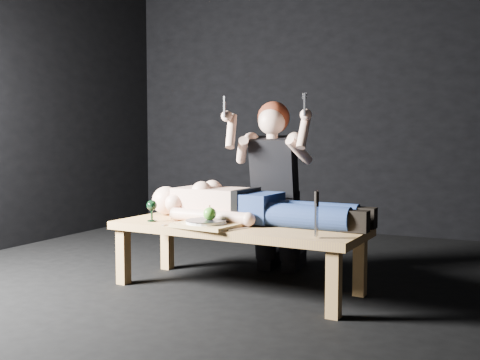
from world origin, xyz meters
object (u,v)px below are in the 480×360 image
(serving_tray, at_px, (206,225))
(goblet, at_px, (152,211))
(table, at_px, (237,257))
(kneeling_woman, at_px, (277,186))
(lying_man, at_px, (254,202))
(carving_knife, at_px, (316,215))

(serving_tray, xyz_separation_m, goblet, (-0.47, 0.06, 0.06))
(table, distance_m, serving_tray, 0.33)
(kneeling_woman, relative_size, serving_tray, 3.36)
(table, bearing_deg, lying_man, 69.10)
(lying_man, height_order, serving_tray, lying_man)
(carving_knife, bearing_deg, kneeling_woman, 127.87)
(lying_man, distance_m, carving_knife, 0.71)
(kneeling_woman, xyz_separation_m, goblet, (-0.67, -0.71, -0.15))
(lying_man, bearing_deg, serving_tray, -117.26)
(goblet, xyz_separation_m, carving_knife, (1.24, -0.14, 0.06))
(table, distance_m, carving_knife, 0.79)
(table, xyz_separation_m, lying_man, (0.07, 0.14, 0.36))
(carving_knife, bearing_deg, serving_tray, 177.64)
(goblet, bearing_deg, carving_knife, -6.41)
(serving_tray, bearing_deg, kneeling_woman, 75.41)
(table, xyz_separation_m, goblet, (-0.60, -0.13, 0.30))
(goblet, bearing_deg, lying_man, 22.48)
(kneeling_woman, xyz_separation_m, carving_knife, (0.58, -0.85, -0.09))
(table, relative_size, goblet, 11.39)
(table, relative_size, serving_tray, 4.31)
(kneeling_woman, bearing_deg, carving_knife, -60.99)
(table, height_order, goblet, goblet)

